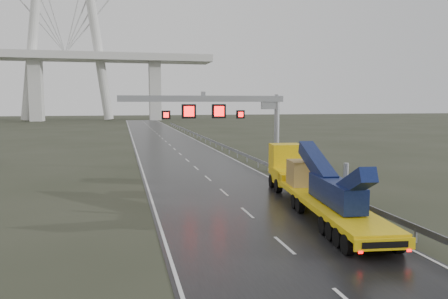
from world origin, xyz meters
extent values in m
plane|color=#2D3122|center=(0.00, 0.00, 0.00)|extent=(400.00, 400.00, 0.00)
cube|color=black|center=(0.00, 40.00, 0.01)|extent=(11.00, 200.00, 0.02)
cube|color=silver|center=(6.90, 18.00, 0.15)|extent=(1.20, 1.20, 0.30)
cylinder|color=gray|center=(6.90, 18.00, 3.60)|extent=(0.48, 0.48, 7.20)
cube|color=gray|center=(0.00, 18.00, 6.80)|extent=(14.80, 0.55, 0.55)
cube|color=gray|center=(6.10, 18.00, 6.30)|extent=(1.40, 0.35, 0.90)
cube|color=gray|center=(0.00, 18.00, 7.25)|extent=(0.35, 0.35, 0.35)
cube|color=black|center=(-1.30, 17.95, 5.70)|extent=(1.25, 0.25, 1.25)
cube|color=#FF0C0C|center=(-1.30, 17.81, 5.70)|extent=(0.90, 0.02, 0.90)
cube|color=black|center=(1.40, 17.95, 5.70)|extent=(1.25, 0.25, 1.25)
cube|color=#FF0C0C|center=(1.40, 17.81, 5.70)|extent=(0.90, 0.02, 0.90)
cube|color=black|center=(-3.30, 17.95, 5.40)|extent=(0.75, 0.25, 0.75)
cube|color=#FF0C0C|center=(-3.30, 17.81, 5.40)|extent=(0.54, 0.02, 0.54)
cube|color=black|center=(3.40, 17.95, 5.40)|extent=(0.75, 0.25, 0.75)
cube|color=#FF0C0C|center=(3.40, 17.81, 5.40)|extent=(0.54, 0.02, 0.54)
cube|color=silver|center=(-35.00, 140.00, 10.50)|extent=(4.00, 6.00, 21.00)
cube|color=silver|center=(5.00, 140.00, 10.50)|extent=(4.00, 6.00, 21.00)
cube|color=yellow|center=(3.95, 1.45, 0.94)|extent=(3.98, 12.77, 0.31)
cube|color=yellow|center=(3.18, -4.92, 0.76)|extent=(2.60, 0.42, 0.49)
cube|color=black|center=(3.18, -4.98, 0.76)|extent=(1.96, 0.25, 0.27)
cube|color=#FF0505|center=(2.15, -4.85, 0.49)|extent=(0.20, 0.06, 0.11)
cube|color=#FF0505|center=(4.20, -5.10, 0.49)|extent=(0.20, 0.06, 0.11)
cube|color=yellow|center=(4.73, 8.05, 1.30)|extent=(2.44, 1.35, 0.45)
cube|color=yellow|center=(4.90, 9.47, 1.08)|extent=(2.64, 2.95, 1.08)
cube|color=yellow|center=(5.10, 11.07, 2.15)|extent=(2.44, 2.05, 2.33)
cube|color=black|center=(5.20, 11.98, 2.42)|extent=(2.05, 0.29, 1.08)
cube|color=#0F1B47|center=(3.84, 0.56, 1.79)|extent=(1.89, 5.49, 1.26)
cube|color=#0F1B47|center=(4.21, 3.68, 2.87)|extent=(1.48, 5.01, 2.29)
cube|color=#0F1B47|center=(3.57, -1.66, 2.60)|extent=(1.22, 3.63, 2.17)
cylinder|color=gray|center=(4.37, 0.50, 2.60)|extent=(0.30, 0.30, 1.44)
cube|color=#AB894D|center=(4.50, 6.09, 1.91)|extent=(2.19, 2.19, 1.61)
cylinder|color=black|center=(3.47, -2.55, 0.45)|extent=(2.69, 1.20, 0.90)
cylinder|color=black|center=(4.21, 3.68, 0.45)|extent=(2.69, 1.20, 0.90)
cylinder|color=black|center=(5.07, 10.90, 0.49)|extent=(2.52, 1.27, 0.99)
cylinder|color=gray|center=(7.39, 12.38, 1.30)|extent=(0.09, 0.09, 2.60)
cylinder|color=gray|center=(8.47, 12.38, 1.30)|extent=(0.09, 0.09, 2.60)
cube|color=yellow|center=(7.93, 12.38, 2.33)|extent=(1.49, 0.42, 0.43)
cube|color=#502916|center=(7.93, 12.38, 1.79)|extent=(1.49, 0.42, 0.49)
cube|color=red|center=(6.50, 15.88, 0.50)|extent=(0.62, 0.37, 1.00)
camera|label=1|loc=(-7.10, -20.12, 6.51)|focal=35.00mm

